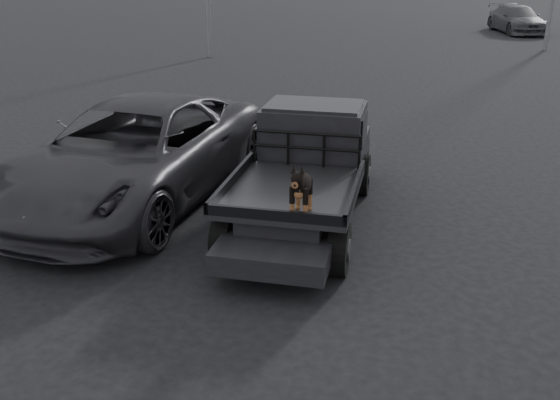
% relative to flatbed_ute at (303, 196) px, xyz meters
% --- Properties ---
extents(ground, '(120.00, 120.00, 0.00)m').
position_rel_flatbed_ute_xyz_m(ground, '(-0.07, -1.70, -0.46)').
color(ground, black).
rests_on(ground, ground).
extents(flatbed_ute, '(2.00, 5.40, 0.92)m').
position_rel_flatbed_ute_xyz_m(flatbed_ute, '(0.00, 0.00, 0.00)').
color(flatbed_ute, black).
rests_on(flatbed_ute, ground).
extents(ute_cab, '(1.72, 1.30, 0.88)m').
position_rel_flatbed_ute_xyz_m(ute_cab, '(0.00, 0.95, 0.90)').
color(ute_cab, black).
rests_on(ute_cab, flatbed_ute).
extents(headache_rack, '(1.80, 0.08, 0.55)m').
position_rel_flatbed_ute_xyz_m(headache_rack, '(0.00, 0.20, 0.74)').
color(headache_rack, black).
rests_on(headache_rack, flatbed_ute).
extents(dog, '(0.32, 0.60, 0.74)m').
position_rel_flatbed_ute_xyz_m(dog, '(0.31, -1.85, 0.83)').
color(dog, black).
rests_on(dog, flatbed_ute).
extents(parked_suv, '(3.57, 6.65, 1.77)m').
position_rel_flatbed_ute_xyz_m(parked_suv, '(-3.12, 0.34, 0.43)').
color(parked_suv, '#2F2E34').
rests_on(parked_suv, ground).
extents(distant_car_b, '(3.18, 5.33, 1.45)m').
position_rel_flatbed_ute_xyz_m(distant_car_b, '(6.74, 28.28, 0.26)').
color(distant_car_b, '#424247').
rests_on(distant_car_b, ground).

